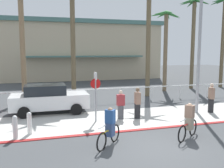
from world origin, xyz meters
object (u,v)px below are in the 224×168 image
Objects in this scene: pedestrian_1 at (137,104)px; pedestrian_2 at (121,106)px; palm_tree_3 at (73,12)px; car_white_1 at (49,98)px; palm_tree_4 at (148,20)px; bollard_2 at (15,127)px; palm_tree_7 at (224,21)px; cyclist_red_1 at (189,122)px; palm_tree_5 at (166,32)px; stop_sign_bike_lane at (96,90)px; palm_tree_2 at (21,3)px; bollard_1 at (29,123)px; palm_tree_6 at (194,22)px; pedestrian_0 at (211,99)px; streetlight_curb at (202,39)px; cyclist_yellow_0 at (110,128)px.

pedestrian_2 is at bearing 169.03° from pedestrian_1.
palm_tree_3 is 1.97× the size of car_white_1.
bollard_2 is at bearing -140.43° from palm_tree_4.
palm_tree_7 reaches higher than cyclist_red_1.
palm_tree_5 reaches higher than bollard_2.
stop_sign_bike_lane is 1.69m from pedestrian_2.
bollard_1 is at bearing -85.59° from palm_tree_2.
cyclist_red_1 is (-8.28, -12.25, -5.63)m from palm_tree_6.
pedestrian_2 is at bearing -76.20° from palm_tree_3.
palm_tree_3 is (3.56, 0.24, -0.44)m from palm_tree_2.
bollard_1 is 0.70m from bollard_2.
bollard_1 is 0.12× the size of palm_tree_3.
palm_tree_4 is 5.53× the size of cyclist_red_1.
palm_tree_6 reaches higher than palm_tree_5.
car_white_1 is (-13.72, -6.28, -5.46)m from palm_tree_6.
palm_tree_4 is 8.76m from pedestrian_1.
palm_tree_5 is (11.96, 1.62, -1.55)m from palm_tree_2.
bollard_1 is 0.23× the size of car_white_1.
palm_tree_7 reaches higher than palm_tree_3.
stop_sign_bike_lane is at bearing -149.55° from palm_tree_7.
palm_tree_2 is 15.45m from palm_tree_6.
cyclist_red_1 is at bearing -47.68° from car_white_1.
pedestrian_0 is at bearing -117.24° from palm_tree_6.
pedestrian_0 is 4.65m from pedestrian_1.
palm_tree_7 is 13.15m from pedestrian_0.
palm_tree_7 is at bearing 15.82° from palm_tree_4.
palm_tree_2 is at bearing 90.32° from bollard_2.
cyclist_red_1 is 0.88× the size of pedestrian_0.
cyclist_red_1 is 5.05m from pedestrian_0.
cyclist_yellow_0 is at bearing -152.37° from streetlight_curb.
palm_tree_3 is 8.87m from pedestrian_2.
streetlight_curb is 0.85× the size of palm_tree_7.
cyclist_red_1 is at bearing -63.06° from pedestrian_2.
cyclist_red_1 is 0.92× the size of pedestrian_1.
cyclist_red_1 is at bearing -133.78° from palm_tree_7.
palm_tree_7 is 17.04m from pedestrian_2.
bollard_2 is 10.78m from pedestrian_0.
car_white_1 is at bearing 131.55° from stop_sign_bike_lane.
palm_tree_3 is 9.15m from pedestrian_1.
palm_tree_6 reaches higher than car_white_1.
palm_tree_6 reaches higher than bollard_2.
stop_sign_bike_lane is at bearing -48.45° from car_white_1.
palm_tree_6 is (11.48, 8.81, 4.65)m from stop_sign_bike_lane.
car_white_1 is 5.19m from pedestrian_1.
palm_tree_6 is 0.97× the size of palm_tree_7.
palm_tree_4 reaches higher than cyclist_yellow_0.
palm_tree_7 is at bearing 29.04° from bollard_2.
pedestrian_2 is (-5.54, 0.16, -0.10)m from pedestrian_0.
bollard_1 is 4.76m from pedestrian_2.
bollard_2 is at bearing -150.96° from palm_tree_7.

